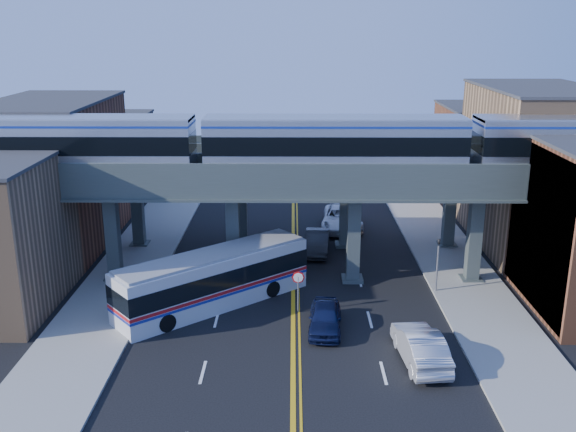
# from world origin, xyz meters

# --- Properties ---
(ground) EXTENTS (120.00, 120.00, 0.00)m
(ground) POSITION_xyz_m (0.00, 0.00, 0.00)
(ground) COLOR black
(ground) RESTS_ON ground
(sidewalk_west) EXTENTS (5.00, 70.00, 0.16)m
(sidewalk_west) POSITION_xyz_m (-11.50, 10.00, 0.08)
(sidewalk_west) COLOR gray
(sidewalk_west) RESTS_ON ground
(sidewalk_east) EXTENTS (5.00, 70.00, 0.16)m
(sidewalk_east) POSITION_xyz_m (11.50, 10.00, 0.08)
(sidewalk_east) COLOR gray
(sidewalk_east) RESTS_ON ground
(building_west_b) EXTENTS (8.00, 14.00, 11.00)m
(building_west_b) POSITION_xyz_m (-18.50, 16.00, 5.50)
(building_west_b) COLOR brown
(building_west_b) RESTS_ON ground
(building_west_c) EXTENTS (8.00, 10.00, 8.00)m
(building_west_c) POSITION_xyz_m (-18.50, 29.00, 4.00)
(building_west_c) COLOR #97724E
(building_west_c) RESTS_ON ground
(building_east_b) EXTENTS (8.00, 14.00, 12.00)m
(building_east_b) POSITION_xyz_m (18.50, 16.00, 6.00)
(building_east_b) COLOR #97724E
(building_east_b) RESTS_ON ground
(building_east_c) EXTENTS (8.00, 10.00, 9.00)m
(building_east_c) POSITION_xyz_m (18.50, 29.00, 4.50)
(building_east_c) COLOR brown
(building_east_c) RESTS_ON ground
(mural_panel) EXTENTS (0.10, 9.50, 9.50)m
(mural_panel) POSITION_xyz_m (14.55, 4.00, 4.75)
(mural_panel) COLOR teal
(mural_panel) RESTS_ON ground
(elevated_viaduct_near) EXTENTS (52.00, 3.60, 7.40)m
(elevated_viaduct_near) POSITION_xyz_m (0.00, 8.00, 6.47)
(elevated_viaduct_near) COLOR #424D4B
(elevated_viaduct_near) RESTS_ON ground
(elevated_viaduct_far) EXTENTS (52.00, 3.60, 7.40)m
(elevated_viaduct_far) POSITION_xyz_m (0.00, 15.00, 6.47)
(elevated_viaduct_far) COLOR #424D4B
(elevated_viaduct_far) RESTS_ON ground
(transit_train) EXTENTS (50.93, 3.20, 3.73)m
(transit_train) POSITION_xyz_m (2.60, 8.00, 9.42)
(transit_train) COLOR black
(transit_train) RESTS_ON elevated_viaduct_near
(stop_sign) EXTENTS (0.76, 0.09, 2.63)m
(stop_sign) POSITION_xyz_m (0.30, 3.00, 1.76)
(stop_sign) COLOR slate
(stop_sign) RESTS_ON ground
(traffic_signal) EXTENTS (0.15, 0.18, 4.10)m
(traffic_signal) POSITION_xyz_m (9.20, 6.00, 2.30)
(traffic_signal) COLOR slate
(traffic_signal) RESTS_ON ground
(transit_bus) EXTENTS (11.46, 10.28, 3.25)m
(transit_bus) POSITION_xyz_m (-4.85, 3.99, 1.67)
(transit_bus) COLOR silver
(transit_bus) RESTS_ON ground
(car_lane_a) EXTENTS (2.12, 4.62, 1.53)m
(car_lane_a) POSITION_xyz_m (1.80, 0.66, 0.77)
(car_lane_a) COLOR #0E1536
(car_lane_a) RESTS_ON ground
(car_lane_b) EXTENTS (2.13, 5.13, 1.65)m
(car_lane_b) POSITION_xyz_m (1.80, 13.52, 0.83)
(car_lane_b) COLOR #2A2A2C
(car_lane_b) RESTS_ON ground
(car_lane_c) EXTENTS (3.62, 6.69, 1.78)m
(car_lane_c) POSITION_xyz_m (3.99, 19.51, 0.89)
(car_lane_c) COLOR white
(car_lane_c) RESTS_ON ground
(car_lane_d) EXTENTS (3.15, 6.19, 1.72)m
(car_lane_d) POSITION_xyz_m (4.33, 20.05, 0.86)
(car_lane_d) COLOR silver
(car_lane_d) RESTS_ON ground
(car_parked_curb) EXTENTS (2.36, 5.53, 1.77)m
(car_parked_curb) POSITION_xyz_m (6.50, -2.84, 0.89)
(car_parked_curb) COLOR #AEAEB3
(car_parked_curb) RESTS_ON ground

